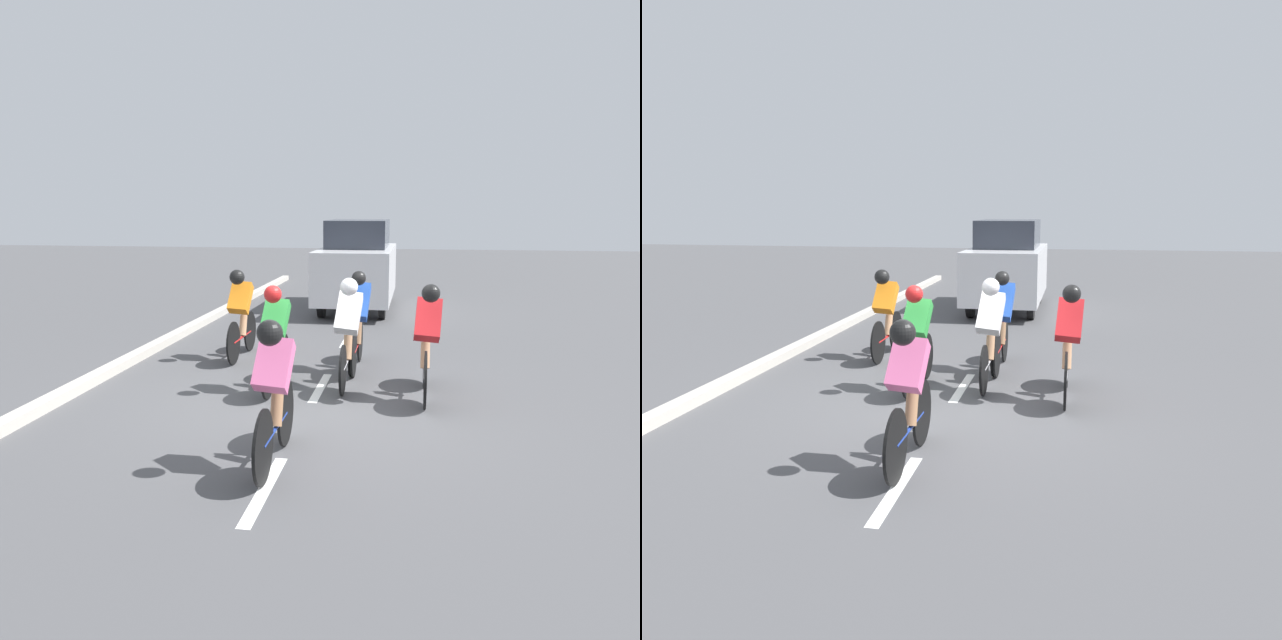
# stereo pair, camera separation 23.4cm
# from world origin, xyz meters

# --- Properties ---
(ground_plane) EXTENTS (60.00, 60.00, 0.00)m
(ground_plane) POSITION_xyz_m (0.00, 0.00, 0.00)
(ground_plane) COLOR #4C4C4F
(lane_stripe_near) EXTENTS (0.12, 1.40, 0.01)m
(lane_stripe_near) POSITION_xyz_m (0.00, 2.60, 0.00)
(lane_stripe_near) COLOR white
(lane_stripe_near) RESTS_ON ground
(lane_stripe_mid) EXTENTS (0.12, 1.40, 0.01)m
(lane_stripe_mid) POSITION_xyz_m (0.00, -0.60, 0.00)
(lane_stripe_mid) COLOR white
(lane_stripe_mid) RESTS_ON ground
(lane_stripe_far) EXTENTS (0.12, 1.40, 0.01)m
(lane_stripe_far) POSITION_xyz_m (0.00, -3.80, 0.00)
(lane_stripe_far) COLOR white
(lane_stripe_far) RESTS_ON ground
(curb) EXTENTS (0.20, 25.44, 0.14)m
(curb) POSITION_xyz_m (3.20, -0.60, 0.07)
(curb) COLOR #B7B2A8
(curb) RESTS_ON ground
(cyclist_red) EXTENTS (0.36, 1.70, 1.53)m
(cyclist_red) POSITION_xyz_m (-1.42, -0.33, 0.80)
(cyclist_red) COLOR black
(cyclist_red) RESTS_ON ground
(cyclist_white) EXTENTS (0.37, 1.67, 1.54)m
(cyclist_white) POSITION_xyz_m (-0.36, -0.73, 0.82)
(cyclist_white) COLOR black
(cyclist_white) RESTS_ON ground
(cyclist_blue) EXTENTS (0.36, 1.70, 1.54)m
(cyclist_blue) POSITION_xyz_m (-0.41, -1.65, 0.79)
(cyclist_blue) COLOR black
(cyclist_blue) RESTS_ON ground
(cyclist_pink) EXTENTS (0.36, 1.65, 1.48)m
(cyclist_pink) POSITION_xyz_m (0.02, 2.09, 0.78)
(cyclist_pink) COLOR black
(cyclist_pink) RESTS_ON ground
(cyclist_orange) EXTENTS (0.35, 1.67, 1.49)m
(cyclist_orange) POSITION_xyz_m (1.55, -2.07, 0.79)
(cyclist_orange) COLOR black
(cyclist_orange) RESTS_ON ground
(cyclist_green) EXTENTS (0.36, 1.64, 1.47)m
(cyclist_green) POSITION_xyz_m (0.58, -0.40, 0.78)
(cyclist_green) COLOR black
(cyclist_green) RESTS_ON ground
(support_car) EXTENTS (1.70, 3.91, 2.15)m
(support_car) POSITION_xyz_m (0.16, -7.35, 1.08)
(support_car) COLOR black
(support_car) RESTS_ON ground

